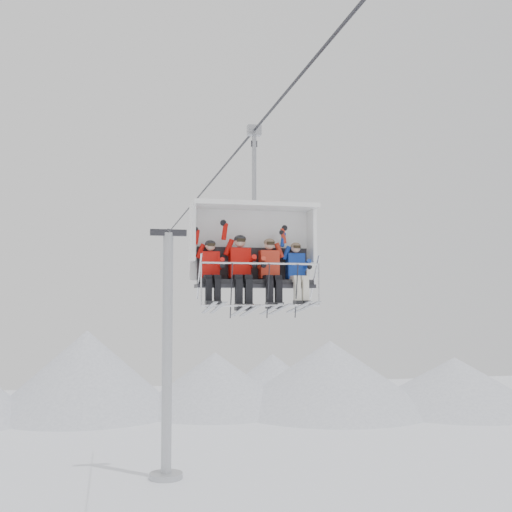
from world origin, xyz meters
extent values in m
cone|color=white|center=(-5.00, 44.00, 3.50)|extent=(16.00, 16.00, 7.00)
cone|color=white|center=(6.00, 43.00, 2.50)|extent=(14.00, 14.00, 5.00)
cone|color=white|center=(16.00, 41.00, 3.00)|extent=(18.00, 18.00, 6.00)
cone|color=white|center=(27.00, 39.00, 2.25)|extent=(16.00, 16.00, 4.50)
cone|color=white|center=(12.00, 46.00, 2.25)|extent=(12.00, 12.00, 4.50)
cylinder|color=#A7AAAE|center=(0.00, 22.00, 6.65)|extent=(0.56, 0.56, 13.30)
cylinder|color=#A7AAAE|center=(0.00, 22.00, 0.15)|extent=(1.80, 1.80, 0.30)
cube|color=#2D2D32|center=(0.00, 22.00, 13.30)|extent=(2.00, 0.35, 0.35)
cylinder|color=#2D2D32|center=(0.00, 0.00, 13.30)|extent=(0.06, 50.00, 0.06)
cube|color=black|center=(0.00, 0.09, 9.95)|extent=(2.46, 0.55, 0.10)
cube|color=black|center=(0.00, 0.35, 10.36)|extent=(2.46, 0.10, 0.71)
cube|color=#2D2D32|center=(0.00, 0.09, 9.86)|extent=(2.57, 0.60, 0.08)
cube|color=white|center=(0.00, 0.57, 10.80)|extent=(2.73, 0.10, 1.63)
cube|color=white|center=(0.00, 0.17, 11.62)|extent=(2.73, 0.90, 0.10)
cylinder|color=silver|center=(0.00, -0.46, 10.32)|extent=(2.50, 0.04, 0.04)
cylinder|color=silver|center=(0.00, -0.53, 9.45)|extent=(2.50, 0.04, 0.04)
cylinder|color=#989AA0|center=(0.00, 0.19, 12.46)|extent=(0.10, 0.10, 1.68)
cube|color=#989AA0|center=(0.00, 0.19, 13.30)|extent=(0.30, 0.18, 0.22)
cube|color=red|center=(-0.98, 0.13, 10.31)|extent=(0.38, 0.26, 0.57)
sphere|color=tan|center=(-0.98, 0.09, 10.71)|extent=(0.21, 0.21, 0.21)
cube|color=black|center=(-1.07, -0.31, 9.77)|extent=(0.13, 0.15, 0.46)
cube|color=black|center=(-0.89, -0.31, 9.77)|extent=(0.13, 0.15, 0.46)
cube|color=#A8ACB2|center=(-1.07, -0.41, 9.40)|extent=(0.09, 1.69, 0.26)
cube|color=#A8ACB2|center=(-0.89, -0.41, 9.40)|extent=(0.09, 1.69, 0.26)
cube|color=red|center=(-0.33, 0.13, 10.36)|extent=(0.44, 0.29, 0.65)
sphere|color=tan|center=(-0.33, 0.09, 10.82)|extent=(0.24, 0.24, 0.24)
cube|color=black|center=(-0.44, -0.31, 9.74)|extent=(0.15, 0.15, 0.52)
cube|color=black|center=(-0.23, -0.31, 9.74)|extent=(0.15, 0.15, 0.52)
cube|color=#A8ACB2|center=(-0.44, -0.41, 9.34)|extent=(0.10, 1.69, 0.26)
cube|color=#A8ACB2|center=(-0.23, -0.41, 9.34)|extent=(0.10, 1.69, 0.26)
cube|color=red|center=(0.32, 0.13, 10.33)|extent=(0.41, 0.27, 0.61)
sphere|color=tan|center=(0.32, 0.09, 10.77)|extent=(0.23, 0.23, 0.23)
cube|color=black|center=(0.22, -0.31, 9.75)|extent=(0.14, 0.15, 0.49)
cube|color=black|center=(0.42, -0.31, 9.75)|extent=(0.14, 0.15, 0.49)
cube|color=#A8ACB2|center=(0.22, -0.41, 9.37)|extent=(0.09, 1.69, 0.26)
cube|color=#A8ACB2|center=(0.42, -0.41, 9.37)|extent=(0.09, 1.69, 0.26)
cube|color=#123397|center=(0.91, 0.13, 10.31)|extent=(0.38, 0.25, 0.56)
sphere|color=tan|center=(0.91, 0.09, 10.70)|extent=(0.21, 0.21, 0.21)
cube|color=silver|center=(0.82, -0.31, 9.78)|extent=(0.13, 0.15, 0.45)
cube|color=silver|center=(1.00, -0.31, 9.78)|extent=(0.13, 0.15, 0.45)
cube|color=#A8ACB2|center=(0.82, -0.41, 9.41)|extent=(0.09, 1.69, 0.26)
cube|color=#A8ACB2|center=(1.00, -0.41, 9.41)|extent=(0.09, 1.69, 0.26)
camera|label=1|loc=(-3.02, -13.39, 9.55)|focal=45.00mm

